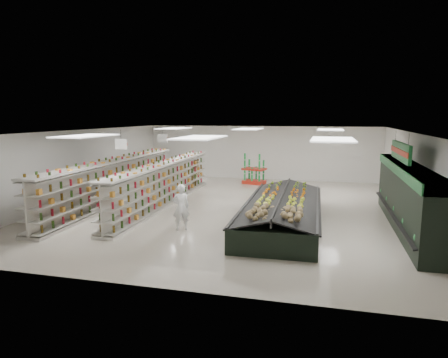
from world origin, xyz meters
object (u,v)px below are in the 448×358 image
(produce_island, at_px, (282,210))
(shopper_background, at_px, (197,174))
(gondola_center, at_px, (164,185))
(shopper_main, at_px, (181,207))
(gondola_left, at_px, (115,183))
(soda_endcap, at_px, (254,170))

(produce_island, xyz_separation_m, shopper_background, (-5.19, 6.05, 0.25))
(gondola_center, bearing_deg, produce_island, -20.70)
(gondola_center, distance_m, shopper_main, 4.11)
(gondola_left, distance_m, shopper_background, 5.02)
(gondola_left, xyz_separation_m, produce_island, (7.50, -1.58, -0.39))
(produce_island, bearing_deg, soda_endcap, 106.88)
(gondola_center, height_order, shopper_main, gondola_center)
(gondola_center, distance_m, soda_endcap, 6.84)
(gondola_left, xyz_separation_m, shopper_background, (2.30, 4.46, -0.14))
(gondola_left, bearing_deg, produce_island, -13.06)
(soda_endcap, xyz_separation_m, shopper_main, (-0.77, -9.75, 0.02))
(gondola_center, bearing_deg, soda_endcap, 64.13)
(produce_island, bearing_deg, gondola_left, 168.07)
(shopper_main, bearing_deg, gondola_center, -90.28)
(soda_endcap, height_order, shopper_main, shopper_main)
(soda_endcap, xyz_separation_m, shopper_background, (-2.74, -2.05, -0.02))
(produce_island, distance_m, shopper_main, 3.63)
(gondola_left, distance_m, gondola_center, 2.20)
(gondola_left, xyz_separation_m, shopper_main, (4.27, -3.24, -0.10))
(produce_island, distance_m, soda_endcap, 8.46)
(soda_endcap, distance_m, shopper_main, 9.78)
(shopper_background, bearing_deg, shopper_main, -162.58)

